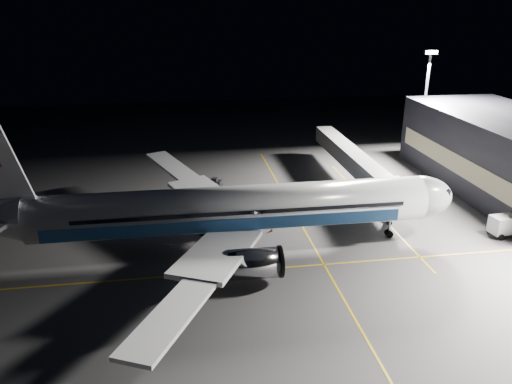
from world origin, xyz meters
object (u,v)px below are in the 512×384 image
object	(u,v)px
floodlight_mast_north	(426,96)
service_truck	(509,225)
safety_cone_c	(170,210)
jet_bridge	(356,162)
safety_cone_b	(263,205)
baggage_tug	(215,183)
safety_cone_a	(272,229)
airliner	(224,210)

from	to	relation	value
floodlight_mast_north	service_truck	xyz separation A→B (m)	(-3.71, -33.92, -10.88)
safety_cone_c	jet_bridge	bearing A→B (deg)	10.44
service_truck	safety_cone_b	bearing A→B (deg)	147.85
service_truck	safety_cone_b	distance (m)	33.70
service_truck	safety_cone_c	bearing A→B (deg)	154.76
baggage_tug	safety_cone_a	distance (m)	19.09
airliner	jet_bridge	size ratio (longest dim) A/B	1.79
service_truck	safety_cone_c	world-z (taller)	service_truck
floodlight_mast_north	safety_cone_c	bearing A→B (deg)	-157.93
floodlight_mast_north	safety_cone_c	size ratio (longest dim) A/B	33.64
safety_cone_a	safety_cone_b	size ratio (longest dim) A/B	1.06
airliner	safety_cone_a	bearing A→B (deg)	30.96
floodlight_mast_north	safety_cone_a	distance (m)	45.96
safety_cone_c	safety_cone_a	bearing A→B (deg)	-32.11
jet_bridge	safety_cone_c	distance (m)	30.80
service_truck	safety_cone_a	size ratio (longest dim) A/B	8.86
service_truck	baggage_tug	distance (m)	44.12
jet_bridge	service_truck	size ratio (longest dim) A/B	6.06
service_truck	safety_cone_a	world-z (taller)	service_truck
safety_cone_a	floodlight_mast_north	bearing A→B (deg)	39.12
airliner	floodlight_mast_north	bearing A→B (deg)	37.91
jet_bridge	safety_cone_c	world-z (taller)	jet_bridge
jet_bridge	baggage_tug	distance (m)	23.42
jet_bridge	safety_cone_c	size ratio (longest dim) A/B	55.90
baggage_tug	safety_cone_b	xyz separation A→B (m)	(6.53, -9.70, -0.45)
airliner	jet_bridge	distance (m)	29.31
service_truck	safety_cone_a	bearing A→B (deg)	161.90
airliner	service_truck	distance (m)	37.60
airliner	floodlight_mast_north	size ratio (longest dim) A/B	2.97
safety_cone_b	service_truck	bearing A→B (deg)	-25.00
safety_cone_b	jet_bridge	bearing A→B (deg)	19.52
jet_bridge	floodlight_mast_north	size ratio (longest dim) A/B	1.66
airliner	safety_cone_b	xyz separation A→B (m)	(6.84, 12.30, -4.86)
airliner	baggage_tug	size ratio (longest dim) A/B	22.11
service_truck	safety_cone_c	distance (m)	46.61
jet_bridge	safety_cone_b	xyz separation A→B (m)	(-16.24, -5.76, -4.28)
airliner	safety_cone_c	distance (m)	15.12
jet_bridge	airliner	bearing A→B (deg)	-141.96
airliner	floodlight_mast_north	distance (m)	52.56
jet_bridge	baggage_tug	world-z (taller)	jet_bridge
jet_bridge	service_truck	world-z (taller)	jet_bridge
baggage_tug	safety_cone_b	size ratio (longest dim) A/B	4.61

